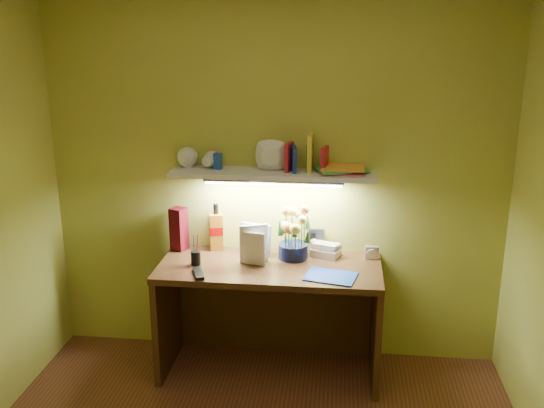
# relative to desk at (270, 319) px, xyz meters

# --- Properties ---
(desk) EXTENTS (1.40, 0.60, 0.75)m
(desk) POSITION_rel_desk_xyz_m (0.00, 0.00, 0.00)
(desk) COLOR #311B0D
(desk) RESTS_ON ground
(flower_bouquet) EXTENTS (0.23, 0.23, 0.34)m
(flower_bouquet) POSITION_rel_desk_xyz_m (0.14, 0.14, 0.54)
(flower_bouquet) COLOR #0A1335
(flower_bouquet) RESTS_ON desk
(telephone) EXTENTS (0.21, 0.18, 0.11)m
(telephone) POSITION_rel_desk_xyz_m (0.35, 0.20, 0.43)
(telephone) COLOR beige
(telephone) RESTS_ON desk
(desk_clock) EXTENTS (0.09, 0.05, 0.09)m
(desk_clock) POSITION_rel_desk_xyz_m (0.64, 0.19, 0.42)
(desk_clock) COLOR silver
(desk_clock) RESTS_ON desk
(whisky_bottle) EXTENTS (0.10, 0.10, 0.32)m
(whisky_bottle) POSITION_rel_desk_xyz_m (-0.39, 0.25, 0.53)
(whisky_bottle) COLOR #AA6511
(whisky_bottle) RESTS_ON desk
(whisky_box) EXTENTS (0.12, 0.12, 0.29)m
(whisky_box) POSITION_rel_desk_xyz_m (-0.64, 0.21, 0.52)
(whisky_box) COLOR #4E0810
(whisky_box) RESTS_ON desk
(pen_cup) EXTENTS (0.07, 0.07, 0.15)m
(pen_cup) POSITION_rel_desk_xyz_m (-0.46, -0.04, 0.45)
(pen_cup) COLOR black
(pen_cup) RESTS_ON desk
(art_card) EXTENTS (0.21, 0.10, 0.21)m
(art_card) POSITION_rel_desk_xyz_m (-0.12, 0.19, 0.48)
(art_card) COLOR white
(art_card) RESTS_ON desk
(tv_remote) EXTENTS (0.11, 0.18, 0.02)m
(tv_remote) POSITION_rel_desk_xyz_m (-0.41, -0.20, 0.38)
(tv_remote) COLOR black
(tv_remote) RESTS_ON desk
(blue_folder) EXTENTS (0.34, 0.28, 0.01)m
(blue_folder) POSITION_rel_desk_xyz_m (0.39, -0.14, 0.38)
(blue_folder) COLOR #1A45B7
(blue_folder) RESTS_ON desk
(desk_book_a) EXTENTS (0.16, 0.06, 0.22)m
(desk_book_a) POSITION_rel_desk_xyz_m (-0.18, 0.02, 0.48)
(desk_book_a) COLOR beige
(desk_book_a) RESTS_ON desk
(desk_book_b) EXTENTS (0.18, 0.08, 0.25)m
(desk_book_b) POSITION_rel_desk_xyz_m (-0.19, 0.01, 0.50)
(desk_book_b) COLOR white
(desk_book_b) RESTS_ON desk
(wall_shelf) EXTENTS (1.30, 0.32, 0.27)m
(wall_shelf) POSITION_rel_desk_xyz_m (-0.01, 0.18, 0.96)
(wall_shelf) COLOR white
(wall_shelf) RESTS_ON ground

